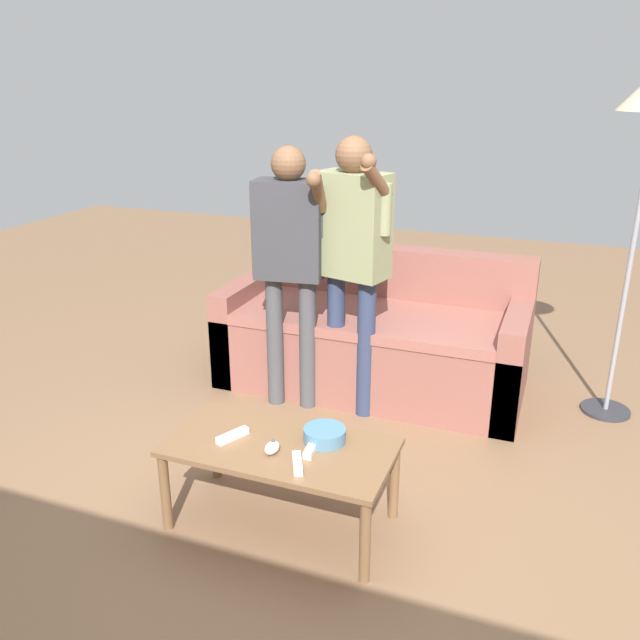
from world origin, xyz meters
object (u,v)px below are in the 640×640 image
Objects in this scene: game_remote_nunchuk at (272,448)px; player_center at (352,246)px; player_left at (290,250)px; game_remote_wand_spare at (233,436)px; coffee_table at (280,455)px; snack_bowl at (325,435)px; game_remote_wand_far at (297,463)px; game_remote_wand_near at (312,448)px; couch at (374,338)px.

game_remote_nunchuk is 1.34m from player_center.
player_left reaches higher than game_remote_wand_spare.
player_center reaches higher than player_left.
coffee_table is at bearing -68.98° from player_left.
player_left reaches higher than game_remote_nunchuk.
game_remote_wand_spare is (-0.38, -0.13, -0.01)m from snack_bowl.
player_center is at bearing 98.92° from game_remote_wand_far.
coffee_table is 1.30m from player_left.
game_remote_wand_near is (-0.02, -0.10, -0.01)m from snack_bowl.
game_remote_nunchuk is 0.56× the size of game_remote_wand_spare.
player_center is at bearing 92.79° from game_remote_nunchuk.
player_left is 1.25m from game_remote_wand_spare.
snack_bowl is at bearing 81.99° from game_remote_wand_far.
player_center reaches higher than coffee_table.
coffee_table is 6.40× the size of game_remote_wand_near.
game_remote_wand_spare is (-0.21, -0.03, 0.07)m from coffee_table.
game_remote_wand_near and game_remote_wand_spare have the same top height.
snack_bowl is 0.24m from game_remote_nunchuk.
couch is at bearing 95.88° from game_remote_wand_far.
game_remote_wand_near is at bearing -62.52° from player_left.
game_remote_wand_near is at bearing 0.36° from coffee_table.
coffee_table is 0.61× the size of player_center.
couch is 11.99× the size of game_remote_wand_spare.
couch is 1.23× the size of player_left.
coffee_table is (0.04, -1.54, 0.04)m from couch.
couch is at bearing 91.38° from coffee_table.
player_center is (-0.06, 1.14, 0.65)m from coffee_table.
player_center reaches higher than snack_bowl.
game_remote_wand_near is (0.56, -1.07, -0.55)m from player_left.
couch reaches higher than game_remote_wand_spare.
game_remote_wand_far reaches higher than coffee_table.
couch is 1.94× the size of coffee_table.
game_remote_nunchuk reaches higher than game_remote_wand_spare.
game_remote_wand_spare is (-0.15, -1.17, -0.59)m from player_center.
game_remote_wand_spare is at bearing -97.34° from player_center.
couch is 1.47m from snack_bowl.
couch reaches higher than snack_bowl.
player_center is 1.29m from game_remote_wand_near.
player_center is 10.14× the size of game_remote_wand_spare.
player_center is at bearing 102.52° from snack_bowl.
couch is 1.54m from coffee_table.
player_center is at bearing 82.66° from game_remote_wand_spare.
game_remote_wand_far is at bearing -94.21° from game_remote_wand_near.
game_remote_wand_far is (-0.01, -0.13, 0.00)m from game_remote_wand_near.
game_remote_wand_far is at bearing -98.01° from snack_bowl.
player_center is at bearing 93.20° from coffee_table.
couch is at bearing 91.16° from game_remote_nunchuk.
game_remote_wand_spare is at bearing 168.58° from game_remote_nunchuk.
coffee_table is 0.23m from game_remote_wand_spare.
game_remote_wand_far is (0.17, -1.67, 0.11)m from couch.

